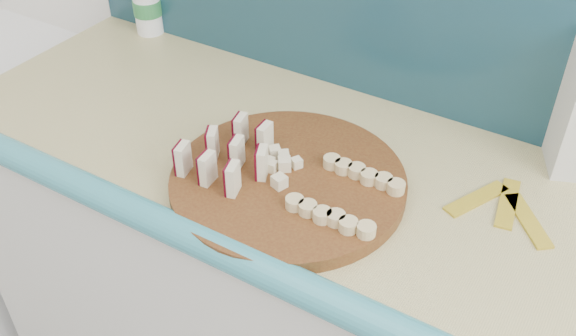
# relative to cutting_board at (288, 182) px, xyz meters

# --- Properties ---
(backsplash) EXTENTS (2.20, 0.02, 0.50)m
(backsplash) POSITION_rel_cutting_board_xyz_m (0.29, 0.39, 0.24)
(backsplash) COLOR teal
(backsplash) RESTS_ON kitchen_counter
(cutting_board) EXTENTS (0.44, 0.44, 0.03)m
(cutting_board) POSITION_rel_cutting_board_xyz_m (0.00, 0.00, 0.00)
(cutting_board) COLOR #46210F
(cutting_board) RESTS_ON kitchen_counter
(apple_wedges) EXTENTS (0.15, 0.17, 0.06)m
(apple_wedges) POSITION_rel_cutting_board_xyz_m (-0.11, -0.03, 0.04)
(apple_wedges) COLOR beige
(apple_wedges) RESTS_ON cutting_board
(apple_chunks) EXTENTS (0.06, 0.07, 0.02)m
(apple_chunks) POSITION_rel_cutting_board_xyz_m (-0.03, -0.00, 0.02)
(apple_chunks) COLOR #F7EBC5
(apple_chunks) RESTS_ON cutting_board
(banana_slices) EXTENTS (0.17, 0.17, 0.02)m
(banana_slices) POSITION_rel_cutting_board_xyz_m (0.12, -0.00, 0.02)
(banana_slices) COLOR #D3B981
(banana_slices) RESTS_ON cutting_board
(canister) EXTENTS (0.07, 0.07, 0.12)m
(canister) POSITION_rel_cutting_board_xyz_m (-0.65, 0.36, 0.05)
(canister) COLOR white
(canister) RESTS_ON kitchen_counter
(banana_peel) EXTENTS (0.20, 0.16, 0.01)m
(banana_peel) POSITION_rel_cutting_board_xyz_m (0.36, 0.15, -0.01)
(banana_peel) COLOR yellow
(banana_peel) RESTS_ON kitchen_counter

